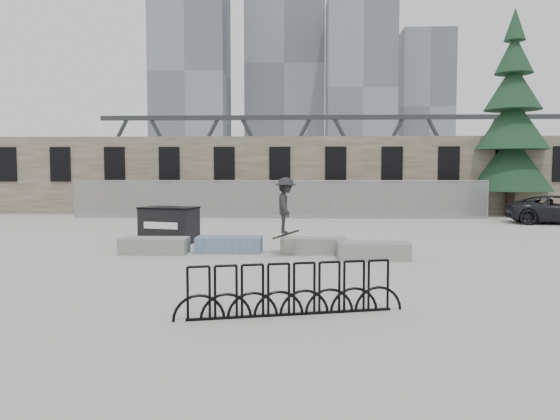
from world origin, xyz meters
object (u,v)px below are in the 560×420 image
at_px(planter_far_left, 155,245).
at_px(planter_center_right, 314,245).
at_px(dumpster, 169,224).
at_px(bike_rack, 292,290).
at_px(skateboarder, 286,206).
at_px(planter_center_left, 229,244).
at_px(planter_offset, 373,250).
at_px(spruce_tree, 512,128).

distance_m(planter_far_left, planter_center_right, 4.81).
relative_size(dumpster, bike_rack, 0.54).
relative_size(planter_far_left, dumpster, 0.94).
height_order(planter_far_left, skateboarder, skateboarder).
height_order(planter_center_left, skateboarder, skateboarder).
relative_size(planter_center_right, dumpster, 0.94).
xyz_separation_m(planter_far_left, planter_center_right, (4.81, 0.19, 0.00)).
bearing_deg(dumpster, planter_far_left, -69.92).
height_order(dumpster, bike_rack, dumpster).
bearing_deg(planter_offset, planter_center_right, 148.89).
distance_m(bike_rack, spruce_tree, 25.39).
bearing_deg(planter_far_left, planter_center_left, 8.88).
xyz_separation_m(planter_center_right, planter_offset, (1.66, -1.00, 0.00)).
height_order(planter_offset, dumpster, dumpster).
bearing_deg(planter_center_right, planter_offset, -31.11).
xyz_separation_m(planter_center_left, planter_offset, (4.25, -1.16, 0.00)).
distance_m(planter_center_left, spruce_tree, 20.76).
relative_size(planter_offset, spruce_tree, 0.17).
xyz_separation_m(planter_center_left, planter_center_right, (2.59, -0.16, 0.00)).
height_order(planter_center_right, spruce_tree, spruce_tree).
bearing_deg(bike_rack, skateboarder, 92.41).
height_order(planter_center_right, planter_offset, same).
bearing_deg(planter_center_right, planter_center_left, 176.51).
distance_m(planter_offset, bike_rack, 6.57).
height_order(planter_far_left, dumpster, dumpster).
bearing_deg(planter_far_left, dumpster, 93.94).
relative_size(planter_center_left, dumpster, 0.94).
bearing_deg(bike_rack, planter_center_left, 105.45).
xyz_separation_m(planter_center_right, dumpster, (-4.98, 2.39, 0.37)).
bearing_deg(dumpster, spruce_tree, 53.14).
bearing_deg(planter_offset, dumpster, 152.97).
bearing_deg(bike_rack, planter_far_left, 121.28).
xyz_separation_m(dumpster, spruce_tree, (16.41, 12.37, 4.28)).
relative_size(planter_center_right, planter_offset, 1.00).
height_order(planter_center_right, skateboarder, skateboarder).
height_order(dumpster, skateboarder, skateboarder).
bearing_deg(planter_center_left, dumpster, 137.08).
relative_size(planter_center_left, spruce_tree, 0.17).
height_order(planter_center_right, dumpster, dumpster).
height_order(planter_center_left, planter_center_right, same).
xyz_separation_m(dumpster, skateboarder, (4.16, -3.22, 0.87)).
xyz_separation_m(planter_far_left, bike_rack, (4.25, -6.99, 0.18)).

